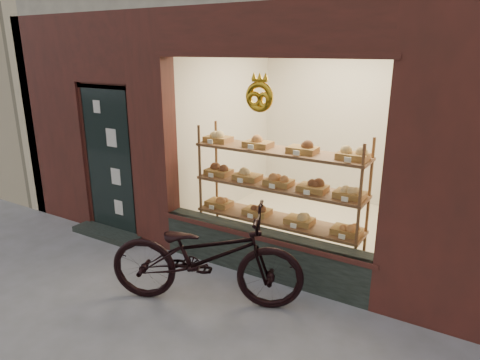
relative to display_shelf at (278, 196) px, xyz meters
The scene contains 2 objects.
display_shelf is the anchor object (origin of this frame).
bicycle 1.34m from the display_shelf, 99.26° to the right, with size 0.72×2.08×1.09m, color black.
Camera 1 is at (2.67, -2.03, 2.64)m, focal length 32.00 mm.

